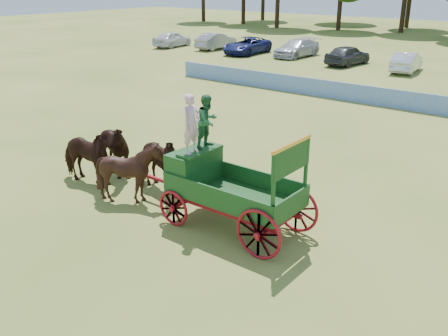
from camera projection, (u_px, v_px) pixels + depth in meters
ground at (130, 212)px, 15.51m from camera, size 160.00×160.00×0.00m
horse_lead_left at (85, 157)px, 17.30m from camera, size 2.55×1.46×2.04m
horse_lead_right at (110, 148)px, 18.11m from camera, size 2.58×1.55×2.04m
horse_wheel_left at (131, 172)px, 15.92m from camera, size 2.13×1.96×2.04m
horse_wheel_right at (156, 163)px, 16.73m from camera, size 2.53×1.39×2.04m
farm_dray at (214, 169)px, 14.40m from camera, size 6.00×2.00×3.85m
sponsor_banner at (351, 92)px, 29.10m from camera, size 26.00×0.08×1.05m
parked_cars at (414, 61)px, 38.22m from camera, size 52.91×7.21×1.65m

